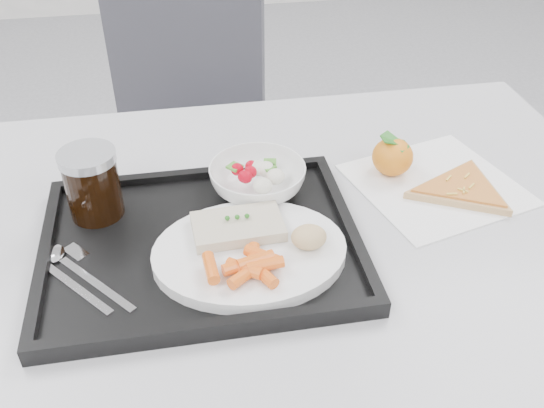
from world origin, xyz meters
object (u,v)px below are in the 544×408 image
object	(u,v)px
tray	(201,245)
tangerine	(393,157)
dinner_plate	(250,253)
salad_bowl	(258,179)
pizza_slice	(462,189)
chair	(192,131)
cola_glass	(92,183)
table	(264,256)

from	to	relation	value
tray	tangerine	size ratio (longest dim) A/B	5.45
dinner_plate	salad_bowl	world-z (taller)	salad_bowl
tray	dinner_plate	world-z (taller)	dinner_plate
tray	pizza_slice	xyz separation A→B (m)	(0.43, 0.06, 0.00)
chair	dinner_plate	bearing A→B (deg)	-86.61
cola_glass	salad_bowl	bearing A→B (deg)	3.03
tray	dinner_plate	bearing A→B (deg)	-35.62
pizza_slice	tangerine	bearing A→B (deg)	141.39
chair	tangerine	size ratio (longest dim) A/B	11.26
salad_bowl	chair	bearing A→B (deg)	97.51
table	cola_glass	distance (m)	0.29
chair	tray	world-z (taller)	chair
table	tray	size ratio (longest dim) A/B	2.67
tray	salad_bowl	bearing A→B (deg)	47.33
cola_glass	tray	bearing A→B (deg)	-32.45
dinner_plate	pizza_slice	xyz separation A→B (m)	(0.36, 0.11, -0.01)
salad_bowl	tangerine	world-z (taller)	tangerine
chair	salad_bowl	xyz separation A→B (m)	(0.08, -0.61, 0.25)
salad_bowl	cola_glass	world-z (taller)	cola_glass
chair	tangerine	xyz separation A→B (m)	(0.31, -0.58, 0.25)
table	pizza_slice	distance (m)	0.34
tray	dinner_plate	distance (m)	0.08
chair	pizza_slice	bearing A→B (deg)	-57.96
table	salad_bowl	xyz separation A→B (m)	(0.00, 0.06, 0.11)
tray	chair	bearing A→B (deg)	88.49
dinner_plate	tangerine	size ratio (longest dim) A/B	3.27
tray	tangerine	bearing A→B (deg)	22.74
dinner_plate	pizza_slice	bearing A→B (deg)	16.80
chair	dinner_plate	distance (m)	0.80
chair	tray	distance (m)	0.75
dinner_plate	cola_glass	xyz separation A→B (m)	(-0.21, 0.14, 0.05)
table	cola_glass	bearing A→B (deg)	168.56
table	tray	distance (m)	0.13
table	pizza_slice	xyz separation A→B (m)	(0.33, 0.02, 0.08)
tray	tangerine	distance (m)	0.36
dinner_plate	chair	bearing A→B (deg)	93.39
tangerine	salad_bowl	bearing A→B (deg)	-172.23
chair	salad_bowl	bearing A→B (deg)	-82.49
tray	cola_glass	bearing A→B (deg)	147.55
chair	salad_bowl	distance (m)	0.67
salad_bowl	tangerine	size ratio (longest dim) A/B	1.84
tangerine	pizza_slice	size ratio (longest dim) A/B	0.41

